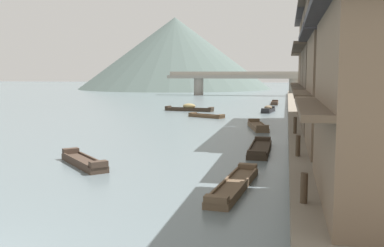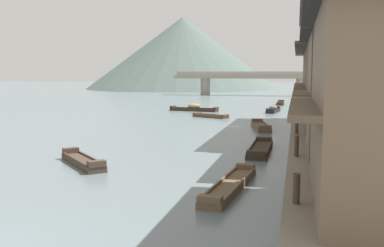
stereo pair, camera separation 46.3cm
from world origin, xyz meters
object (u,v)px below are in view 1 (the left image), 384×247
at_px(boat_crossing_west, 206,116).
at_px(mooring_post_dock_near, 304,188).
at_px(boat_moored_third, 275,103).
at_px(house_waterfront_second, 362,85).
at_px(house_waterfront_tall, 340,60).
at_px(boat_midriver_drifting, 258,126).
at_px(boat_moored_far, 189,108).
at_px(boat_moored_second, 234,185).
at_px(house_waterfront_narrow, 341,62).
at_px(boat_upstream_distant, 268,110).
at_px(house_waterfront_far, 327,64).
at_px(mooring_post_dock_far, 295,125).
at_px(boat_midriver_upstream, 260,149).
at_px(mooring_post_dock_mid, 298,146).
at_px(boat_moored_nearest, 84,162).
at_px(stone_bridge, 245,80).

bearing_deg(boat_crossing_west, mooring_post_dock_near, -74.53).
relative_size(boat_moored_third, house_waterfront_second, 0.64).
bearing_deg(house_waterfront_tall, house_waterfront_second, -87.57).
height_order(boat_midriver_drifting, mooring_post_dock_near, mooring_post_dock_near).
bearing_deg(house_waterfront_second, boat_moored_far, 117.77).
distance_m(boat_moored_third, boat_moored_far, 15.58).
relative_size(boat_moored_second, boat_moored_far, 0.97).
bearing_deg(boat_crossing_west, boat_moored_second, -77.51).
bearing_deg(mooring_post_dock_near, house_waterfront_narrow, 81.30).
xyz_separation_m(boat_upstream_distant, house_waterfront_far, (5.16, -8.21, 4.62)).
bearing_deg(mooring_post_dock_far, mooring_post_dock_near, -90.00).
height_order(boat_upstream_distant, mooring_post_dock_near, mooring_post_dock_near).
bearing_deg(boat_moored_third, house_waterfront_far, -76.84).
distance_m(boat_midriver_upstream, boat_crossing_west, 18.36).
distance_m(boat_midriver_upstream, mooring_post_dock_mid, 4.49).
relative_size(boat_moored_far, house_waterfront_narrow, 0.63).
height_order(boat_moored_far, boat_midriver_drifting, boat_moored_far).
xyz_separation_m(house_waterfront_narrow, mooring_post_dock_far, (-3.17, -6.41, -3.82)).
relative_size(boat_moored_nearest, boat_crossing_west, 0.93).
bearing_deg(house_waterfront_tall, house_waterfront_narrow, 82.90).
bearing_deg(house_waterfront_far, mooring_post_dock_near, -95.77).
xyz_separation_m(boat_moored_third, boat_moored_far, (-8.88, -12.79, 0.12)).
distance_m(boat_moored_nearest, boat_upstream_distant, 30.35).
height_order(boat_moored_second, stone_bridge, stone_bridge).
height_order(boat_midriver_drifting, house_waterfront_far, house_waterfront_far).
bearing_deg(boat_midriver_upstream, boat_moored_third, 90.40).
bearing_deg(house_waterfront_narrow, boat_crossing_west, 145.33).
height_order(house_waterfront_narrow, mooring_post_dock_mid, house_waterfront_narrow).
bearing_deg(boat_moored_second, house_waterfront_narrow, 72.79).
height_order(boat_moored_nearest, house_waterfront_far, house_waterfront_far).
relative_size(boat_moored_third, stone_bridge, 0.16).
relative_size(boat_midriver_upstream, stone_bridge, 0.17).
bearing_deg(boat_crossing_west, house_waterfront_tall, -51.75).
distance_m(boat_moored_second, boat_midriver_drifting, 17.60).
xyz_separation_m(mooring_post_dock_mid, mooring_post_dock_far, (0.00, 7.32, 0.04)).
bearing_deg(boat_midriver_drifting, house_waterfront_second, -65.81).
relative_size(boat_midriver_upstream, mooring_post_dock_mid, 5.57).
bearing_deg(boat_midriver_drifting, boat_crossing_west, 124.80).
relative_size(boat_moored_second, mooring_post_dock_far, 5.50).
xyz_separation_m(boat_midriver_drifting, house_waterfront_narrow, (5.75, -0.04, 4.71)).
bearing_deg(boat_crossing_west, mooring_post_dock_mid, -69.82).
bearing_deg(mooring_post_dock_far, house_waterfront_second, -63.05).
bearing_deg(mooring_post_dock_near, house_waterfront_tall, 80.73).
bearing_deg(mooring_post_dock_far, house_waterfront_narrow, 63.68).
bearing_deg(boat_moored_second, house_waterfront_far, 78.19).
height_order(boat_moored_nearest, stone_bridge, stone_bridge).
distance_m(boat_midriver_drifting, house_waterfront_narrow, 7.43).
xyz_separation_m(house_waterfront_tall, house_waterfront_narrow, (0.68, 5.49, -0.01)).
bearing_deg(house_waterfront_far, boat_moored_nearest, -119.46).
relative_size(boat_moored_far, boat_upstream_distant, 1.47).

